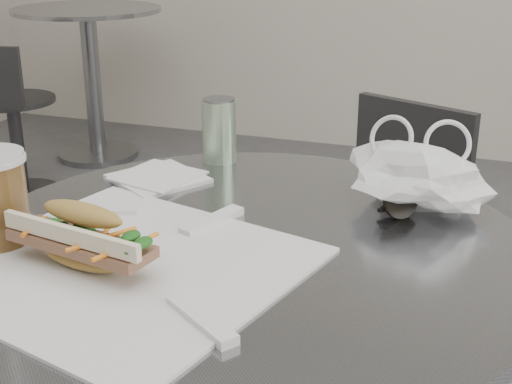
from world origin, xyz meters
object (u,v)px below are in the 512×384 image
(chair_far, at_px, (372,280))
(sunglasses, at_px, (419,197))
(banh_mi, at_px, (82,238))
(bg_table, at_px, (91,65))
(drink_can, at_px, (219,130))
(bg_chair, at_px, (11,130))

(chair_far, xyz_separation_m, sunglasses, (0.14, -0.54, 0.43))
(sunglasses, bearing_deg, chair_far, 57.02)
(banh_mi, xyz_separation_m, sunglasses, (0.36, 0.32, -0.02))
(bg_table, xyz_separation_m, chair_far, (1.66, -1.48, -0.13))
(sunglasses, bearing_deg, drink_can, 113.50)
(banh_mi, relative_size, drink_can, 2.24)
(chair_far, relative_size, drink_can, 6.65)
(banh_mi, distance_m, sunglasses, 0.48)
(bg_chair, relative_size, drink_can, 6.12)
(bg_table, relative_size, bg_chair, 1.09)
(sunglasses, height_order, drink_can, drink_can)
(chair_far, bearing_deg, bg_table, -18.28)
(banh_mi, xyz_separation_m, drink_can, (0.00, 0.43, 0.01))
(bg_table, height_order, chair_far, bg_table)
(bg_chair, bearing_deg, chair_far, -37.91)
(banh_mi, height_order, sunglasses, banh_mi)
(drink_can, bearing_deg, bg_chair, 138.80)
(chair_far, distance_m, bg_chair, 1.89)
(bg_chair, distance_m, banh_mi, 2.31)
(bg_table, xyz_separation_m, sunglasses, (1.80, -2.02, 0.30))
(bg_table, xyz_separation_m, bg_chair, (-0.03, -0.61, -0.16))
(chair_far, relative_size, banh_mi, 2.97)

